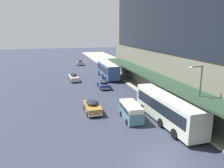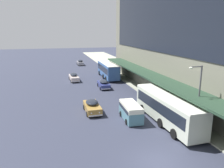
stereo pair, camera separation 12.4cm
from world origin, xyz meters
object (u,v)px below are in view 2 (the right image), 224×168
sedan_lead_mid (80,62)px  street_lamp (198,94)px  transit_bus_kerbside_rear (167,107)px  vw_van (130,110)px  sedan_second_mid (104,84)px  sedan_lead_near (92,106)px  sedan_oncoming_front (74,77)px  transit_bus_kerbside_front (108,69)px

sedan_lead_mid → street_lamp: size_ratio=0.67×
transit_bus_kerbside_rear → vw_van: bearing=149.9°
sedan_second_mid → sedan_lead_near: sedan_lead_near is taller
sedan_second_mid → sedan_oncoming_front: 8.74m
transit_bus_kerbside_rear → sedan_second_mid: size_ratio=2.48×
transit_bus_kerbside_front → vw_van: transit_bus_kerbside_front is taller
sedan_second_mid → vw_van: size_ratio=1.00×
transit_bus_kerbside_front → sedan_oncoming_front: bearing=-171.6°
sedan_second_mid → vw_van: vw_van is taller
street_lamp → transit_bus_kerbside_rear: bearing=123.5°
street_lamp → sedan_lead_mid: bearing=97.0°
sedan_lead_mid → sedan_second_mid: bearing=-88.4°
transit_bus_kerbside_rear → sedan_lead_near: 9.40m
sedan_lead_near → vw_van: 5.26m
sedan_lead_near → sedan_oncoming_front: size_ratio=0.89×
transit_bus_kerbside_rear → sedan_second_mid: (-3.37, 17.08, -1.12)m
sedan_lead_near → vw_van: (3.96, -3.45, 0.32)m
sedan_second_mid → sedan_lead_near: 12.29m
sedan_oncoming_front → sedan_lead_mid: bearing=79.5°
sedan_oncoming_front → vw_van: vw_van is taller
transit_bus_kerbside_rear → sedan_lead_mid: (-4.14, 45.51, -1.06)m
sedan_second_mid → sedan_lead_near: (-4.17, -11.56, 0.03)m
sedan_lead_mid → sedan_oncoming_front: 21.42m
sedan_lead_mid → street_lamp: bearing=-83.0°
transit_bus_kerbside_front → street_lamp: size_ratio=1.56×
transit_bus_kerbside_front → sedan_second_mid: (-2.97, -8.50, -1.13)m
sedan_oncoming_front → street_lamp: (9.86, -27.16, 3.32)m
transit_bus_kerbside_rear → sedan_oncoming_front: bearing=108.2°
sedan_lead_near → transit_bus_kerbside_rear: bearing=-36.2°
sedan_lead_near → sedan_oncoming_front: 18.94m
transit_bus_kerbside_front → transit_bus_kerbside_rear: (0.40, -25.58, -0.01)m
sedan_lead_near → street_lamp: street_lamp is taller
sedan_lead_near → transit_bus_kerbside_front: bearing=70.4°
transit_bus_kerbside_rear → street_lamp: bearing=-56.5°
transit_bus_kerbside_rear → sedan_lead_near: bearing=143.8°
sedan_oncoming_front → vw_van: size_ratio=1.07×
transit_bus_kerbside_rear → sedan_lead_near: size_ratio=2.61×
transit_bus_kerbside_front → sedan_lead_near: bearing=-109.6°
sedan_lead_mid → transit_bus_kerbside_rear: bearing=-84.8°
sedan_second_mid → vw_van: 15.01m
sedan_lead_mid → vw_van: size_ratio=0.99×
sedan_lead_mid → transit_bus_kerbside_front: bearing=-79.4°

